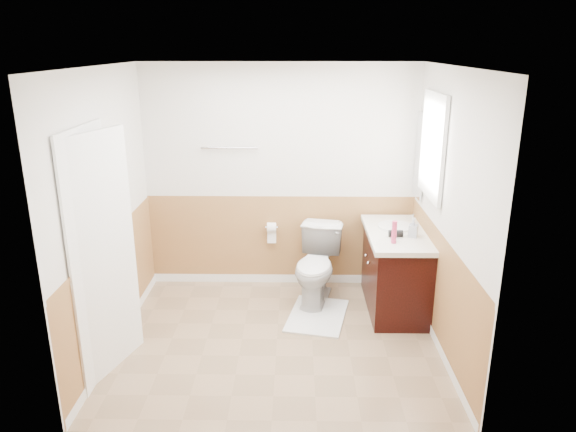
{
  "coord_description": "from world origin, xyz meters",
  "views": [
    {
      "loc": [
        0.17,
        -4.48,
        2.67
      ],
      "look_at": [
        0.1,
        0.25,
        1.15
      ],
      "focal_mm": 33.41,
      "sensor_mm": 36.0,
      "label": 1
    }
  ],
  "objects_px": {
    "bath_mat": "(317,316)",
    "lotion_bottle": "(394,232)",
    "toilet": "(317,266)",
    "vanity_cabinet": "(395,272)",
    "soap_dispenser": "(413,228)"
  },
  "relations": [
    {
      "from": "bath_mat",
      "to": "lotion_bottle",
      "type": "height_order",
      "value": "lotion_bottle"
    },
    {
      "from": "toilet",
      "to": "lotion_bottle",
      "type": "height_order",
      "value": "lotion_bottle"
    },
    {
      "from": "vanity_cabinet",
      "to": "soap_dispenser",
      "type": "xyz_separation_m",
      "value": [
        0.12,
        -0.15,
        0.54
      ]
    },
    {
      "from": "toilet",
      "to": "bath_mat",
      "type": "xyz_separation_m",
      "value": [
        0.0,
        -0.36,
        -0.39
      ]
    },
    {
      "from": "lotion_bottle",
      "to": "bath_mat",
      "type": "bearing_deg",
      "value": 172.04
    },
    {
      "from": "toilet",
      "to": "soap_dispenser",
      "type": "height_order",
      "value": "soap_dispenser"
    },
    {
      "from": "bath_mat",
      "to": "soap_dispenser",
      "type": "height_order",
      "value": "soap_dispenser"
    },
    {
      "from": "bath_mat",
      "to": "soap_dispenser",
      "type": "relative_size",
      "value": 4.29
    },
    {
      "from": "toilet",
      "to": "lotion_bottle",
      "type": "xyz_separation_m",
      "value": [
        0.72,
        -0.46,
        0.56
      ]
    },
    {
      "from": "bath_mat",
      "to": "soap_dispenser",
      "type": "distance_m",
      "value": 1.32
    },
    {
      "from": "toilet",
      "to": "vanity_cabinet",
      "type": "height_order",
      "value": "toilet"
    },
    {
      "from": "bath_mat",
      "to": "vanity_cabinet",
      "type": "xyz_separation_m",
      "value": [
        0.82,
        0.22,
        0.39
      ]
    },
    {
      "from": "bath_mat",
      "to": "vanity_cabinet",
      "type": "bearing_deg",
      "value": 15.2
    },
    {
      "from": "soap_dispenser",
      "to": "vanity_cabinet",
      "type": "bearing_deg",
      "value": 129.42
    },
    {
      "from": "lotion_bottle",
      "to": "toilet",
      "type": "bearing_deg",
      "value": 147.03
    }
  ]
}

